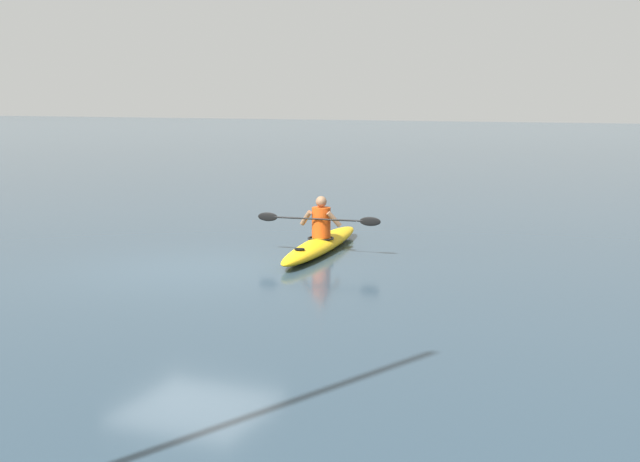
# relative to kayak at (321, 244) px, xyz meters

# --- Properties ---
(ground_plane) EXTENTS (160.00, 160.00, 0.00)m
(ground_plane) POSITION_rel_kayak_xyz_m (1.36, 2.42, -0.14)
(ground_plane) COLOR #283D4C
(kayak) EXTENTS (0.91, 4.31, 0.28)m
(kayak) POSITION_rel_kayak_xyz_m (0.00, 0.00, 0.00)
(kayak) COLOR #EAB214
(kayak) RESTS_ON ground
(kayaker) EXTENTS (2.42, 0.50, 0.79)m
(kayaker) POSITION_rel_kayak_xyz_m (-0.00, 0.02, 0.48)
(kayaker) COLOR #E04C14
(kayaker) RESTS_ON kayak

